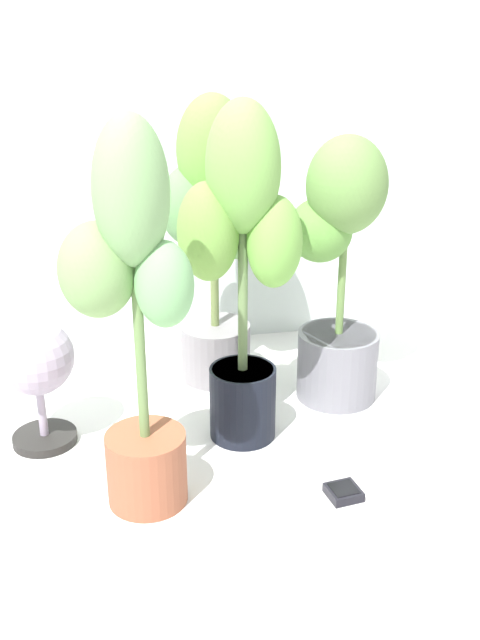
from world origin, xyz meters
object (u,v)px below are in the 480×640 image
at_px(potted_plant_back_right, 338,265).
at_px(floor_fan, 36,364).
at_px(potted_plant_front_left, 132,307).
at_px(potted_plant_center, 240,254).
at_px(hygrometer_box, 343,492).
at_px(potted_plant_back_center, 214,226).

distance_m(potted_plant_back_right, floor_fan, 0.91).
bearing_deg(potted_plant_back_right, potted_plant_front_left, -146.02).
relative_size(potted_plant_front_left, floor_fan, 2.55).
bearing_deg(potted_plant_center, hygrometer_box, -60.21).
distance_m(potted_plant_back_center, potted_plant_back_right, 0.40).
bearing_deg(potted_plant_back_right, hygrometer_box, -104.81).
bearing_deg(potted_plant_front_left, potted_plant_back_right, 33.98).
distance_m(potted_plant_center, hygrometer_box, 0.66).
bearing_deg(hygrometer_box, potted_plant_front_left, -108.44).
relative_size(hygrometer_box, floor_fan, 0.24).
bearing_deg(potted_plant_back_right, floor_fan, -173.43).
relative_size(potted_plant_center, floor_fan, 2.54).
bearing_deg(floor_fan, hygrometer_box, 101.36).
relative_size(potted_plant_front_left, potted_plant_back_right, 1.16).
bearing_deg(potted_plant_front_left, potted_plant_back_center, 64.98).
xyz_separation_m(potted_plant_back_right, hygrometer_box, (-0.14, -0.52, -0.42)).
distance_m(potted_plant_back_center, floor_fan, 0.68).
height_order(potted_plant_front_left, potted_plant_back_center, potted_plant_front_left).
xyz_separation_m(hygrometer_box, floor_fan, (-0.75, 0.42, 0.23)).
bearing_deg(floor_fan, potted_plant_back_right, 137.05).
distance_m(potted_plant_center, potted_plant_back_right, 0.39).
bearing_deg(potted_plant_back_center, hygrometer_box, -74.52).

